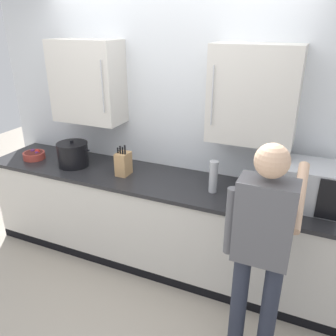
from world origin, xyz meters
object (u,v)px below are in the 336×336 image
(knife_block, at_px, (123,164))
(stock_pot, at_px, (73,154))
(thermos_flask, at_px, (213,177))
(fruit_bowl, at_px, (34,155))
(microwave_oven, at_px, (298,184))
(person_figure, at_px, (262,244))

(knife_block, bearing_deg, stock_pot, -179.06)
(stock_pot, xyz_separation_m, thermos_flask, (1.45, 0.01, 0.02))
(stock_pot, relative_size, fruit_bowl, 1.78)
(microwave_oven, relative_size, thermos_flask, 2.83)
(fruit_bowl, bearing_deg, stock_pot, 1.73)
(knife_block, bearing_deg, fruit_bowl, -178.69)
(microwave_oven, bearing_deg, thermos_flask, -173.42)
(stock_pot, xyz_separation_m, person_figure, (1.98, -0.71, -0.04))
(microwave_oven, relative_size, stock_pot, 1.97)
(stock_pot, xyz_separation_m, knife_block, (0.57, 0.01, -0.01))
(stock_pot, height_order, knife_block, knife_block)
(knife_block, xyz_separation_m, person_figure, (1.40, -0.72, -0.03))
(knife_block, distance_m, fruit_bowl, 1.08)
(fruit_bowl, xyz_separation_m, thermos_flask, (1.95, 0.02, 0.10))
(knife_block, distance_m, thermos_flask, 0.88)
(stock_pot, xyz_separation_m, fruit_bowl, (-0.50, -0.02, -0.08))
(fruit_bowl, bearing_deg, thermos_flask, 0.61)
(stock_pot, distance_m, knife_block, 0.57)
(stock_pot, height_order, thermos_flask, thermos_flask)
(person_figure, bearing_deg, knife_block, 152.87)
(thermos_flask, bearing_deg, microwave_oven, 6.58)
(thermos_flask, xyz_separation_m, person_figure, (0.53, -0.72, -0.06))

